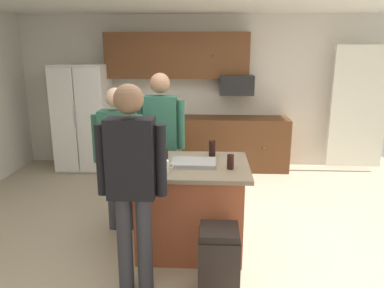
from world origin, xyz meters
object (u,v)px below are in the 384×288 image
glass_dark_ale (212,148)px  mug_ceramic_white (165,166)px  person_guest_by_door (118,151)px  glass_stout_tall (165,157)px  glass_short_whisky (160,149)px  microwave_over_range (236,85)px  refrigerator (84,117)px  trash_bin (219,262)px  person_elder_center (161,136)px  person_host_foreground (132,176)px  kitchen_island (190,206)px  glass_pilsner (230,162)px  serving_tray (193,163)px

glass_dark_ale → mug_ceramic_white: bearing=-129.4°
person_guest_by_door → mug_ceramic_white: bearing=-21.4°
glass_stout_tall → glass_short_whisky: bearing=106.4°
microwave_over_range → mug_ceramic_white: bearing=-105.9°
microwave_over_range → refrigerator: bearing=-177.4°
glass_stout_tall → trash_bin: 1.14m
microwave_over_range → person_elder_center: 2.26m
glass_short_whisky → person_host_foreground: bearing=-94.8°
microwave_over_range → trash_bin: size_ratio=0.92×
kitchen_island → person_elder_center: bearing=117.8°
refrigerator → glass_pilsner: (2.37, -2.74, 0.09)m
glass_short_whisky → trash_bin: (0.63, -1.05, -0.69)m
person_elder_center → serving_tray: size_ratio=4.03×
person_elder_center → glass_short_whisky: (0.05, -0.45, -0.04)m
person_elder_center → glass_dark_ale: 0.76m
person_elder_center → serving_tray: (0.43, -0.77, -0.09)m
kitchen_island → glass_dark_ale: (0.22, 0.30, 0.54)m
kitchen_island → glass_pilsner: (0.39, -0.13, 0.52)m
person_guest_by_door → mug_ceramic_white: 0.87m
person_host_foreground → glass_dark_ale: 1.22m
glass_short_whisky → glass_pilsner: bearing=-30.1°
microwave_over_range → glass_pilsner: (-0.23, -2.86, -0.46)m
glass_stout_tall → glass_pilsner: bearing=-9.9°
glass_pilsner → glass_short_whisky: bearing=149.9°
microwave_over_range → glass_pilsner: bearing=-94.5°
kitchen_island → mug_ceramic_white: mug_ceramic_white is taller
microwave_over_range → trash_bin: 3.68m
kitchen_island → serving_tray: (0.03, -0.03, 0.47)m
person_guest_by_door → kitchen_island: bearing=-0.0°
kitchen_island → glass_stout_tall: (-0.25, -0.02, 0.53)m
trash_bin → kitchen_island: bearing=110.4°
microwave_over_range → glass_dark_ale: size_ratio=3.32×
person_elder_center → mug_ceramic_white: size_ratio=13.53×
refrigerator → person_guest_by_door: 2.51m
person_guest_by_door → serving_tray: 0.95m
glass_stout_tall → person_host_foreground: bearing=-104.1°
person_host_foreground → mug_ceramic_white: person_host_foreground is taller
person_elder_center → glass_pilsner: bearing=14.0°
person_guest_by_door → glass_stout_tall: bearing=-10.3°
person_elder_center → mug_ceramic_white: (0.17, -0.99, -0.06)m
glass_pilsner → trash_bin: glass_pilsner is taller
serving_tray → trash_bin: 1.00m
glass_dark_ale → person_guest_by_door: bearing=175.3°
person_guest_by_door → person_host_foreground: bearing=-45.6°
trash_bin → person_host_foreground: bearing=178.1°
person_elder_center → person_host_foreground: person_host_foreground is taller
person_elder_center → person_host_foreground: 1.48m
glass_pilsner → mug_ceramic_white: (-0.62, -0.11, -0.02)m
trash_bin → glass_stout_tall: bearing=126.1°
kitchen_island → glass_pilsner: glass_pilsner is taller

